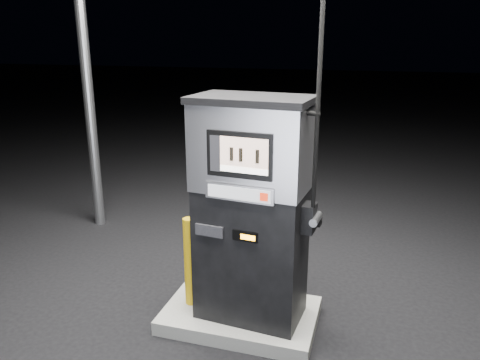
# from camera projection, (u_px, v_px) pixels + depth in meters

# --- Properties ---
(ground) EXTENTS (80.00, 80.00, 0.00)m
(ground) POSITION_uv_depth(u_px,v_px,m) (240.00, 321.00, 5.03)
(ground) COLOR black
(ground) RESTS_ON ground
(pump_island) EXTENTS (1.60, 1.00, 0.15)m
(pump_island) POSITION_uv_depth(u_px,v_px,m) (240.00, 315.00, 5.01)
(pump_island) COLOR slate
(pump_island) RESTS_ON ground
(fuel_dispenser) EXTENTS (1.27, 0.77, 4.70)m
(fuel_dispenser) POSITION_uv_depth(u_px,v_px,m) (252.00, 209.00, 4.57)
(fuel_dispenser) COLOR black
(fuel_dispenser) RESTS_ON pump_island
(bollard_left) EXTENTS (0.14, 0.14, 0.98)m
(bollard_left) POSITION_uv_depth(u_px,v_px,m) (190.00, 262.00, 4.97)
(bollard_left) COLOR #C4970A
(bollard_left) RESTS_ON pump_island
(bollard_right) EXTENTS (0.16, 0.16, 0.91)m
(bollard_right) POSITION_uv_depth(u_px,v_px,m) (296.00, 269.00, 4.88)
(bollard_right) COLOR #C4970A
(bollard_right) RESTS_ON pump_island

